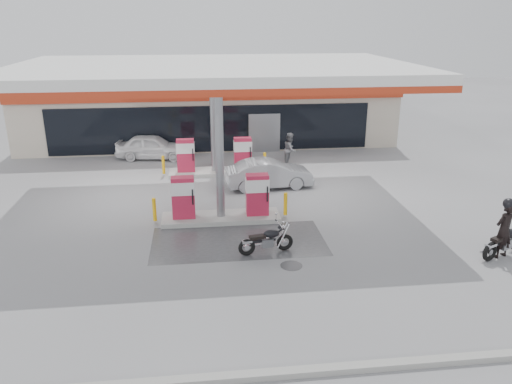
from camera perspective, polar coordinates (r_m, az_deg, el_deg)
The scene contains 15 objects.
ground at distance 17.45m, azimuth -3.66°, elevation -5.71°, with size 90.00×90.00×0.00m, color gray.
wet_patch at distance 17.48m, azimuth -2.02°, elevation -5.63°, with size 6.00×3.00×0.00m, color #4C4C4F.
drain_cover at distance 15.88m, azimuth 4.06°, elevation -8.39°, with size 0.70×0.70×0.01m, color #38383A.
kerb at distance 11.47m, azimuth -1.53°, elevation -20.35°, with size 28.00×0.25×0.15m, color gray.
store_building at distance 32.18m, azimuth -5.38°, elevation 9.74°, with size 22.00×8.22×4.00m.
canopy at distance 20.90m, azimuth -4.79°, elevation 13.53°, with size 16.00×10.02×5.51m.
pump_island_near at distance 19.01m, azimuth -4.05°, elevation -1.21°, with size 5.14×1.30×1.78m.
pump_island_far at distance 24.71m, azimuth -4.76°, elevation 3.68°, with size 5.14×1.30×1.78m.
main_motorcycle at distance 18.20m, azimuth 26.59°, elevation -5.11°, with size 1.98×1.10×1.08m.
biker_main at distance 17.87m, azimuth 26.48°, elevation -3.90°, with size 0.69×0.45×1.90m, color black.
parked_motorcycle at distance 16.49m, azimuth 1.26°, elevation -5.58°, with size 1.89×0.72×0.97m.
sedan_white at distance 27.92m, azimuth -11.77°, elevation 5.10°, with size 1.57×3.91×1.33m, color white.
attendant at distance 26.06m, azimuth 3.93°, elevation 4.90°, with size 0.84×0.66×1.74m, color slate.
hatchback_silver at distance 22.64m, azimuth 1.48°, elevation 2.09°, with size 1.37×3.93×1.30m, color #9B9EA3.
parked_car_left at distance 30.47m, azimuth -13.71°, elevation 6.05°, with size 1.72×4.24×1.23m, color #161548.
Camera 1 is at (-0.75, -15.77, 7.43)m, focal length 35.00 mm.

